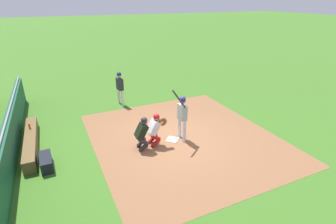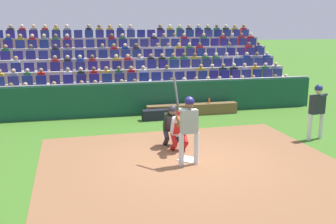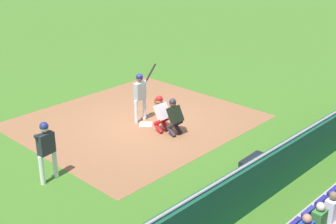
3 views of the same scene
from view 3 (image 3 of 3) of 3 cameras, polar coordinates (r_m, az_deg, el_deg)
The scene contains 11 objects.
ground_plane at distance 15.88m, azimuth -2.83°, elevation -1.62°, with size 160.00×160.00×0.00m, color #3B6B21.
infield_dirt_patch at distance 16.22m, azimuth -4.03°, elevation -1.11°, with size 7.70×6.87×0.01m, color brown.
home_plate_marker at distance 15.87m, azimuth -2.83°, elevation -1.57°, with size 0.44×0.44×0.02m, color white.
batter_at_plate at distance 15.77m, azimuth -3.53°, elevation 2.55°, with size 0.58×0.69×2.21m.
catcher_crouching at distance 15.14m, azimuth -0.88°, elevation 0.09°, with size 0.46×0.71×1.27m.
home_plate_umpire at distance 14.87m, azimuth 0.81°, elevation -0.40°, with size 0.47×0.49×1.27m.
dugout_wall at distance 12.48m, azimuth 14.93°, elevation -6.10°, with size 14.27×0.24×1.34m.
dugout_bench at distance 11.70m, azimuth 8.18°, elevation -9.95°, with size 3.70×0.40×0.44m, color brown.
water_bottle_on_bench at distance 11.04m, azimuth 6.11°, elevation -10.00°, with size 0.07×0.07×0.20m, color #DA5321.
equipment_duffel_bag at distance 13.12m, azimuth 10.71°, elevation -6.47°, with size 0.98×0.36×0.39m, color black.
on_deck_batter at distance 12.41m, azimuth -15.20°, elevation -4.13°, with size 0.63×0.29×1.74m.
Camera 3 is at (-9.81, -10.72, 6.39)m, focal length 48.12 mm.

